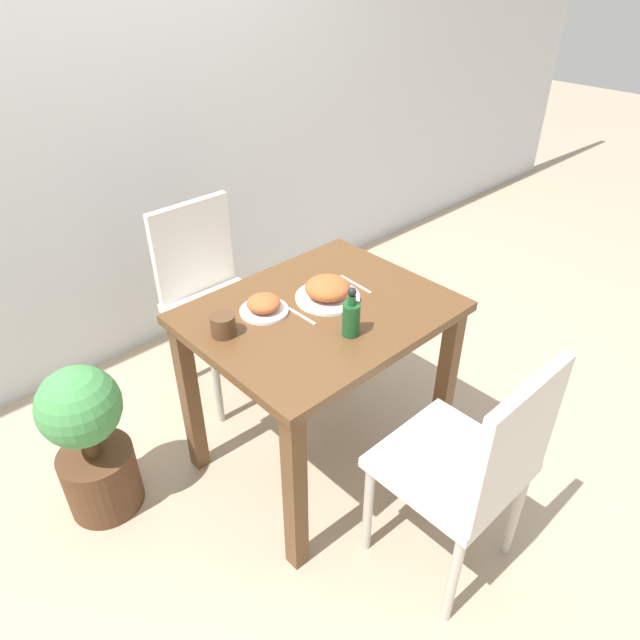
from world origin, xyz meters
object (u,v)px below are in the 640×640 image
Objects in this scene: chair_near at (474,463)px; chair_far at (211,290)px; potted_plant_left at (90,441)px; food_plate at (328,290)px; sauce_bottle at (351,317)px; side_plate at (264,306)px; drink_cup at (223,325)px.

chair_near is 1.43m from chair_far.
potted_plant_left is (-0.78, -0.33, -0.18)m from chair_far.
sauce_bottle reaches higher than food_plate.
chair_far is (-0.00, 1.43, 0.00)m from chair_near.
side_plate is at bearing 158.49° from food_plate.
chair_near reaches higher than food_plate.
potted_plant_left is at bearing 142.30° from sauce_bottle.
chair_near is 4.98× the size of sauce_bottle.
sauce_bottle is (0.13, -0.31, 0.04)m from side_plate.
sauce_bottle is at bearing -86.82° from chair_near.
chair_near is at bearing -79.20° from side_plate.
drink_cup is at bearing -175.41° from side_plate.
food_plate is 0.42m from drink_cup.
side_plate is 0.18m from drink_cup.
side_plate reaches higher than potted_plant_left.
sauce_bottle is (-0.03, 0.52, 0.31)m from chair_near.
drink_cup reaches higher than potted_plant_left.
chair_near reaches higher than drink_cup.
chair_far reaches higher than drink_cup.
drink_cup is at bearing -33.32° from potted_plant_left.
potted_plant_left is (-0.62, 0.27, -0.44)m from side_plate.
potted_plant_left is (-0.85, 0.36, -0.45)m from food_plate.
side_plate is at bearing -79.20° from chair_near.
sauce_bottle is at bearing -114.74° from food_plate.
chair_near is 0.88m from side_plate.
chair_far is 1.39× the size of potted_plant_left.
chair_far is 0.86m from potted_plant_left.
sauce_bottle reaches higher than chair_near.
food_plate reaches higher than potted_plant_left.
chair_far is 0.76m from drink_cup.
potted_plant_left is (-0.78, 1.10, -0.18)m from chair_near.
chair_far is 0.68m from side_plate.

